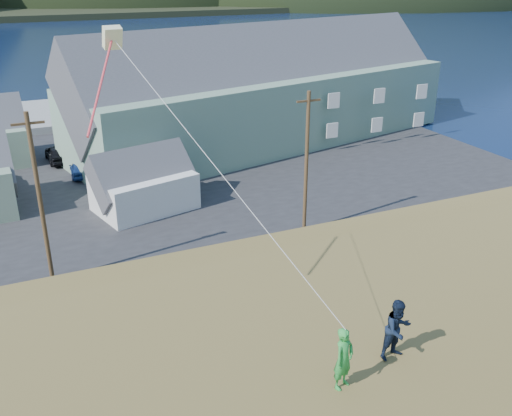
{
  "coord_description": "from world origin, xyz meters",
  "views": [
    {
      "loc": [
        -5.0,
        -28.27,
        16.23
      ],
      "look_at": [
        2.12,
        -12.32,
        8.8
      ],
      "focal_mm": 40.0,
      "sensor_mm": 36.0,
      "label": 1
    }
  ],
  "objects_px": {
    "shed_white": "(143,182)",
    "kite_flyer_navy": "(398,329)",
    "lodge": "(268,89)",
    "kite_flyer_green": "(344,359)"
  },
  "relations": [
    {
      "from": "shed_white",
      "to": "kite_flyer_navy",
      "type": "relative_size",
      "value": 4.91
    },
    {
      "from": "lodge",
      "to": "kite_flyer_navy",
      "type": "bearing_deg",
      "value": -124.23
    },
    {
      "from": "shed_white",
      "to": "kite_flyer_green",
      "type": "distance_m",
      "value": 29.49
    },
    {
      "from": "kite_flyer_green",
      "to": "kite_flyer_navy",
      "type": "bearing_deg",
      "value": -10.44
    },
    {
      "from": "lodge",
      "to": "kite_flyer_green",
      "type": "bearing_deg",
      "value": -126.21
    },
    {
      "from": "lodge",
      "to": "kite_flyer_green",
      "type": "distance_m",
      "value": 44.56
    },
    {
      "from": "lodge",
      "to": "shed_white",
      "type": "relative_size",
      "value": 5.13
    },
    {
      "from": "lodge",
      "to": "kite_flyer_green",
      "type": "relative_size",
      "value": 25.9
    },
    {
      "from": "shed_white",
      "to": "kite_flyer_green",
      "type": "xyz_separation_m",
      "value": [
        -1.96,
        -28.84,
        5.83
      ]
    },
    {
      "from": "kite_flyer_green",
      "to": "shed_white",
      "type": "bearing_deg",
      "value": 63.13
    }
  ]
}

